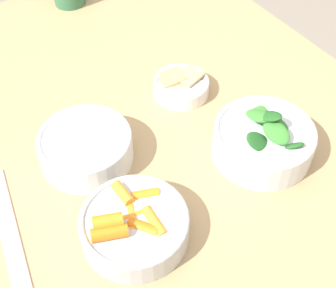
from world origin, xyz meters
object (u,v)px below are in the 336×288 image
(bowl_beans_hotdog, at_px, (86,148))
(bowl_cookies, at_px, (181,85))
(ruler, at_px, (10,235))
(bowl_carrots, at_px, (135,225))
(bowl_greens, at_px, (264,139))

(bowl_beans_hotdog, xyz_separation_m, bowl_cookies, (0.06, -0.25, -0.01))
(bowl_beans_hotdog, distance_m, ruler, 0.20)
(bowl_cookies, relative_size, ruler, 0.41)
(bowl_beans_hotdog, bearing_deg, ruler, 114.58)
(bowl_carrots, xyz_separation_m, bowl_greens, (0.03, -0.29, 0.01))
(ruler, bearing_deg, bowl_carrots, -122.06)
(bowl_greens, xyz_separation_m, bowl_cookies, (0.22, 0.03, -0.02))
(bowl_carrots, height_order, bowl_beans_hotdog, bowl_carrots)
(bowl_greens, relative_size, bowl_cookies, 1.58)
(bowl_greens, height_order, ruler, bowl_greens)
(bowl_carrots, relative_size, ruler, 0.60)
(ruler, bearing_deg, bowl_greens, -99.79)
(bowl_carrots, height_order, bowl_cookies, bowl_carrots)
(bowl_carrots, bearing_deg, bowl_greens, -84.28)
(ruler, bearing_deg, bowl_beans_hotdog, -65.42)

